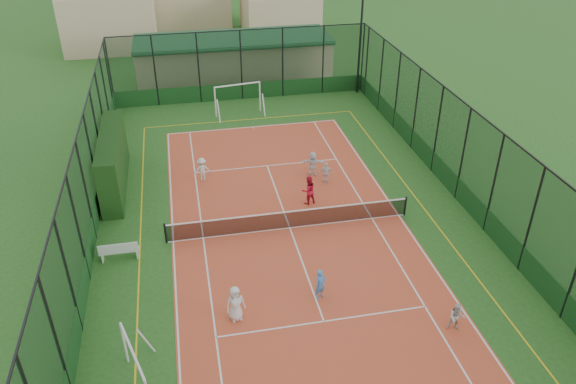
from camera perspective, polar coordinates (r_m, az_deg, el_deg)
name	(u,v)px	position (r m, az deg, el deg)	size (l,w,h in m)	color
ground	(290,228)	(26.82, 0.19, -3.69)	(300.00, 300.00, 0.00)	#26561D
court_slab	(290,228)	(26.82, 0.19, -3.68)	(11.17, 23.97, 0.01)	#C8462C
tennis_net	(290,219)	(26.53, 0.19, -2.75)	(11.67, 0.12, 1.06)	black
perimeter_fence	(290,183)	(25.49, 0.20, 0.94)	(18.12, 34.12, 5.00)	black
floodlight_ne	(360,37)	(41.90, 7.37, 15.31)	(0.60, 0.26, 8.25)	black
clubhouse	(233,57)	(45.92, -5.56, 13.48)	(15.20, 7.20, 3.15)	tan
hedge_left	(113,161)	(30.90, -17.36, 3.00)	(1.02, 6.81, 2.98)	black
white_bench	(119,250)	(25.71, -16.79, -5.66)	(1.69, 0.46, 0.95)	white
futsal_goal_near	(136,370)	(19.75, -15.22, -17.05)	(0.82, 2.82, 1.82)	white
futsal_goal_far	(238,99)	(38.80, -5.11, 9.36)	(3.24, 0.94, 2.09)	white
child_near_left	(235,304)	(21.63, -5.36, -11.22)	(0.74, 0.48, 1.52)	silver
child_near_mid	(320,284)	(22.57, 3.31, -9.33)	(0.49, 0.32, 1.34)	#4987CF
child_near_right	(456,317)	(22.15, 16.74, -12.08)	(0.58, 0.45, 1.19)	silver
child_far_left	(202,169)	(30.78, -8.73, 2.30)	(0.86, 0.49, 1.33)	silver
child_far_right	(326,173)	(30.26, 3.90, 1.97)	(0.72, 0.30, 1.23)	white
child_far_back	(313,164)	(30.95, 2.51, 2.91)	(1.31, 0.42, 1.41)	white
coach	(308,190)	(28.31, 2.08, 0.19)	(0.75, 0.58, 1.54)	red
tennis_balls	(300,211)	(28.00, 1.18, -1.94)	(4.52, 1.21, 0.07)	#CCE033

